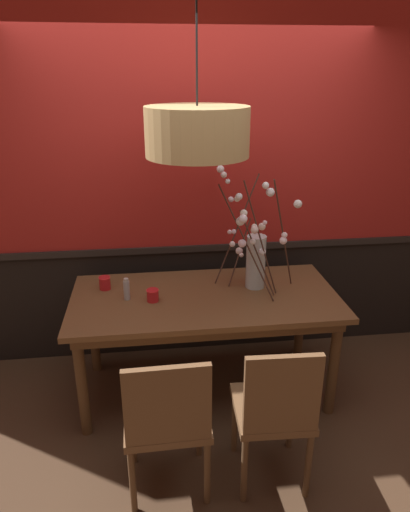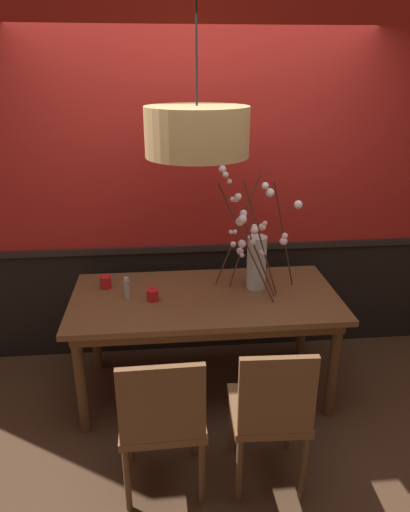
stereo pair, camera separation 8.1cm
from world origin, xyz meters
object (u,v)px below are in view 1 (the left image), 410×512
(pendant_lamp, at_px, (197,132))
(condiment_bottle, at_px, (127,289))
(candle_holder_nearer_center, at_px, (105,283))
(dining_table, at_px, (205,306))
(chair_near_side_left, at_px, (167,418))
(candle_holder_nearer_edge, at_px, (153,295))
(vase_with_blossoms, at_px, (254,254))
(chair_far_side_left, at_px, (162,279))
(chair_far_side_right, at_px, (225,275))
(chair_near_side_right, at_px, (275,408))

(pendant_lamp, bearing_deg, condiment_bottle, 172.47)
(candle_holder_nearer_center, bearing_deg, dining_table, -15.31)
(dining_table, bearing_deg, chair_near_side_left, -109.38)
(candle_holder_nearer_center, bearing_deg, chair_near_side_left, -70.49)
(dining_table, xyz_separation_m, pendant_lamp, (-0.05, -0.05, 1.19))
(chair_near_side_left, distance_m, pendant_lamp, 1.62)
(dining_table, relative_size, chair_near_side_left, 2.00)
(dining_table, bearing_deg, candle_holder_nearer_edge, -174.18)
(candle_holder_nearer_center, relative_size, condiment_bottle, 0.61)
(chair_near_side_left, distance_m, candle_holder_nearer_center, 1.17)
(chair_near_side_left, height_order, vase_with_blossoms, vase_with_blossoms)
(chair_far_side_left, xyz_separation_m, chair_far_side_right, (0.56, 0.01, 0.00))
(pendant_lamp, bearing_deg, chair_far_side_right, 69.76)
(chair_far_side_right, distance_m, vase_with_blossoms, 0.95)
(chair_far_side_right, xyz_separation_m, candle_holder_nearer_edge, (-0.64, -0.91, 0.30))
(dining_table, distance_m, vase_with_blossoms, 0.50)
(chair_near_side_left, bearing_deg, chair_near_side_right, -0.71)
(candle_holder_nearer_edge, height_order, pendant_lamp, pendant_lamp)
(chair_near_side_right, bearing_deg, pendant_lamp, 111.14)
(candle_holder_nearer_edge, relative_size, condiment_bottle, 0.55)
(vase_with_blossoms, bearing_deg, dining_table, -167.30)
(candle_holder_nearer_center, bearing_deg, condiment_bottle, -47.95)
(chair_near_side_right, distance_m, chair_far_side_right, 1.76)
(chair_near_side_left, distance_m, vase_with_blossoms, 1.28)
(candle_holder_nearer_edge, bearing_deg, chair_far_side_left, 84.41)
(candle_holder_nearer_center, distance_m, condiment_bottle, 0.24)
(chair_near_side_left, bearing_deg, candle_holder_nearer_center, 109.51)
(chair_near_side_right, bearing_deg, condiment_bottle, 131.66)
(chair_near_side_left, bearing_deg, chair_far_side_right, 71.17)
(pendant_lamp, bearing_deg, chair_near_side_left, -107.23)
(candle_holder_nearer_edge, bearing_deg, dining_table, 5.82)
(condiment_bottle, bearing_deg, chair_near_side_right, -48.34)
(dining_table, height_order, chair_near_side_left, chair_near_side_left)
(vase_with_blossoms, height_order, candle_holder_nearer_center, vase_with_blossoms)
(chair_near_side_right, xyz_separation_m, candle_holder_nearer_edge, (-0.63, 0.85, 0.29))
(dining_table, height_order, chair_far_side_right, chair_far_side_right)
(chair_near_side_left, xyz_separation_m, vase_with_blossoms, (0.66, 0.96, 0.52))
(chair_near_side_right, distance_m, chair_far_side_left, 1.83)
(chair_near_side_left, xyz_separation_m, pendant_lamp, (0.26, 0.83, 1.36))
(candle_holder_nearer_center, bearing_deg, chair_far_side_left, 58.25)
(candle_holder_nearer_center, bearing_deg, chair_near_side_right, -48.28)
(candle_holder_nearer_center, bearing_deg, vase_with_blossoms, -5.93)
(chair_near_side_left, relative_size, vase_with_blossoms, 1.09)
(vase_with_blossoms, bearing_deg, candle_holder_nearer_center, 174.07)
(dining_table, height_order, vase_with_blossoms, vase_with_blossoms)
(dining_table, xyz_separation_m, chair_near_side_right, (0.27, -0.89, -0.17))
(chair_near_side_right, bearing_deg, candle_holder_nearer_edge, 126.43)
(pendant_lamp, bearing_deg, chair_near_side_right, -68.86)
(chair_near_side_left, relative_size, chair_far_side_right, 0.98)
(chair_far_side_right, xyz_separation_m, vase_with_blossoms, (0.07, -0.79, 0.51))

